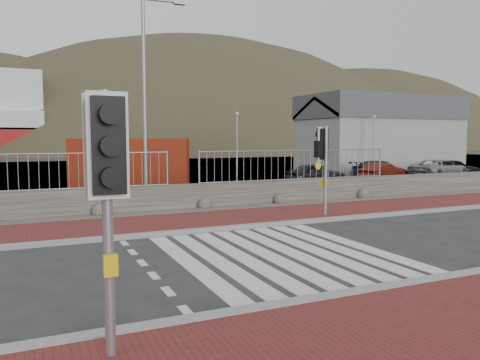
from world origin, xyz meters
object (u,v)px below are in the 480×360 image
streetlight (148,91)px  car_a (316,173)px  shipping_container (131,162)px  traffic_signal_near (106,169)px  car_c (380,170)px  car_d (439,169)px  car_e (453,168)px  traffic_signal_far (325,151)px  car_b (382,172)px

streetlight → car_a: 12.70m
shipping_container → car_a: (9.84, -3.29, -0.71)m
traffic_signal_near → car_c: traffic_signal_near is taller
car_d → car_e: bearing=-85.6°
traffic_signal_far → car_d: 18.29m
car_b → car_c: car_c is taller
shipping_container → car_a: bearing=2.7°
traffic_signal_near → shipping_container: (4.31, 20.36, -0.97)m
traffic_signal_far → car_d: bearing=-163.2°
shipping_container → car_b: shipping_container is taller
car_d → car_e: car_d is taller
car_d → car_a: bearing=79.0°
car_b → car_e: (6.97, 0.96, 0.04)m
traffic_signal_far → car_b: size_ratio=0.89×
shipping_container → car_b: bearing=5.8°
traffic_signal_near → streetlight: bearing=74.2°
car_e → traffic_signal_far: bearing=132.4°
traffic_signal_far → streetlight: size_ratio=0.39×
car_d → traffic_signal_far: bearing=111.5°
traffic_signal_far → car_a: 11.61m
traffic_signal_far → car_c: size_ratio=0.74×
traffic_signal_near → traffic_signal_far: 10.87m
car_a → traffic_signal_far: bearing=149.8°
streetlight → car_b: streetlight is taller
car_c → car_d: 4.15m
shipping_container → streetlight: bearing=-75.7°
streetlight → car_d: bearing=17.5°
car_b → car_c: bearing=-53.9°
shipping_container → car_b: size_ratio=1.83×
shipping_container → car_e: 21.28m
car_b → car_c: 1.81m
shipping_container → car_a: shipping_container is taller
car_b → traffic_signal_far: bearing=114.2°
streetlight → car_e: bearing=17.5°
traffic_signal_near → car_d: bearing=35.4°
traffic_signal_near → traffic_signal_far: size_ratio=1.05×
traffic_signal_far → car_e: bearing=-164.8°
traffic_signal_near → car_a: size_ratio=0.91×
streetlight → traffic_signal_near: bearing=-102.4°
shipping_container → car_e: size_ratio=1.77×
traffic_signal_far → traffic_signal_near: bearing=27.6°
shipping_container → car_d: shipping_container is taller
car_b → shipping_container: bearing=57.5°
traffic_signal_near → car_a: (14.15, 17.07, -1.67)m
car_b → car_e: bearing=-99.2°
car_a → car_d: car_d is taller
traffic_signal_far → car_a: traffic_signal_far is taller
car_a → car_c: 5.40m
car_e → streetlight: bearing=116.7°
car_c → traffic_signal_far: bearing=126.4°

